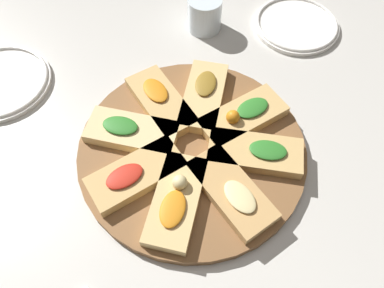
{
  "coord_description": "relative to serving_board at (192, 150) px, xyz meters",
  "views": [
    {
      "loc": [
        -0.24,
        -0.27,
        0.61
      ],
      "look_at": [
        0.0,
        0.0,
        0.03
      ],
      "focal_mm": 35.0,
      "sensor_mm": 36.0,
      "label": 1
    }
  ],
  "objects": [
    {
      "name": "serving_board",
      "position": [
        0.0,
        0.0,
        0.0
      ],
      "size": [
        0.43,
        0.43,
        0.02
      ],
      "primitive_type": "cylinder",
      "color": "brown",
      "rests_on": "ground_plane"
    },
    {
      "name": "focaccia_slice_3",
      "position": [
        -0.12,
        0.02,
        0.02
      ],
      "size": [
        0.18,
        0.1,
        0.03
      ],
      "color": "tan",
      "rests_on": "serving_board"
    },
    {
      "name": "focaccia_slice_1",
      "position": [
        0.02,
        0.12,
        0.02
      ],
      "size": [
        0.1,
        0.18,
        0.03
      ],
      "color": "tan",
      "rests_on": "serving_board"
    },
    {
      "name": "focaccia_slice_0",
      "position": [
        0.09,
        0.07,
        0.02
      ],
      "size": [
        0.18,
        0.16,
        0.03
      ],
      "color": "#DBB775",
      "rests_on": "serving_board"
    },
    {
      "name": "focaccia_slice_7",
      "position": [
        0.11,
        -0.02,
        0.02
      ],
      "size": [
        0.18,
        0.1,
        0.04
      ],
      "color": "tan",
      "rests_on": "serving_board"
    },
    {
      "name": "water_glass",
      "position": [
        0.25,
        0.24,
        0.03
      ],
      "size": [
        0.08,
        0.08,
        0.08
      ],
      "primitive_type": "cylinder",
      "color": "silver",
      "rests_on": "ground_plane"
    },
    {
      "name": "focaccia_slice_4",
      "position": [
        -0.09,
        -0.07,
        0.02
      ],
      "size": [
        0.18,
        0.16,
        0.04
      ],
      "color": "#DBB775",
      "rests_on": "serving_board"
    },
    {
      "name": "focaccia_slice_5",
      "position": [
        -0.01,
        -0.12,
        0.02
      ],
      "size": [
        0.09,
        0.18,
        0.03
      ],
      "color": "tan",
      "rests_on": "serving_board"
    },
    {
      "name": "ground_plane",
      "position": [
        0.0,
        0.0,
        -0.01
      ],
      "size": [
        3.0,
        3.0,
        0.0
      ],
      "primitive_type": "plane",
      "color": "beige"
    },
    {
      "name": "focaccia_slice_6",
      "position": [
        0.07,
        -0.09,
        0.02
      ],
      "size": [
        0.16,
        0.18,
        0.03
      ],
      "color": "tan",
      "rests_on": "serving_board"
    },
    {
      "name": "focaccia_slice_2",
      "position": [
        -0.07,
        0.1,
        0.02
      ],
      "size": [
        0.16,
        0.18,
        0.03
      ],
      "color": "#E5C689",
      "rests_on": "serving_board"
    },
    {
      "name": "plate_left",
      "position": [
        -0.19,
        0.4,
        -0.0
      ],
      "size": [
        0.21,
        0.21,
        0.02
      ],
      "color": "white",
      "rests_on": "ground_plane"
    },
    {
      "name": "plate_right",
      "position": [
        0.42,
        0.1,
        -0.0
      ],
      "size": [
        0.2,
        0.2,
        0.02
      ],
      "color": "white",
      "rests_on": "ground_plane"
    }
  ]
}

